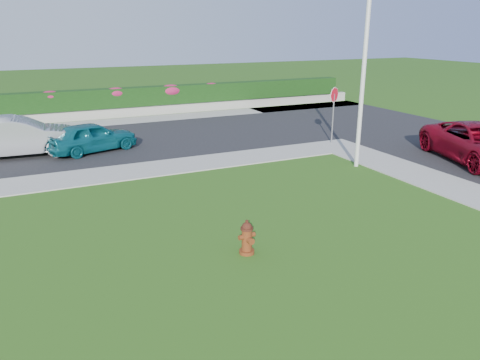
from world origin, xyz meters
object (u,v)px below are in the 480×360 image
sedan_silver (18,137)px  suv_red (480,143)px  utility_pole (363,80)px  stop_sign (334,102)px  sedan_teal (92,137)px  fire_hydrant (247,238)px

sedan_silver → suv_red: bearing=-114.6°
utility_pole → stop_sign: 3.98m
sedan_teal → utility_pole: 11.23m
sedan_silver → stop_sign: stop_sign is taller
sedan_silver → utility_pole: (11.65, -7.00, 2.42)m
sedan_teal → utility_pole: size_ratio=0.57×
suv_red → sedan_teal: bearing=166.1°
utility_pole → suv_red: bearing=-20.1°
sedan_teal → stop_sign: (10.17, -2.98, 1.23)m
suv_red → sedan_silver: sedan_silver is taller
utility_pole → stop_sign: (1.36, 3.49, -1.36)m
sedan_teal → sedan_silver: (-2.84, 0.54, 0.17)m
fire_hydrant → sedan_silver: (-4.63, 11.81, 0.45)m
sedan_silver → stop_sign: bearing=-101.6°
utility_pole → sedan_silver: bearing=149.0°
suv_red → stop_sign: bearing=139.4°
fire_hydrant → utility_pole: utility_pole is taller
fire_hydrant → utility_pole: bearing=28.0°
suv_red → utility_pole: utility_pole is taller
sedan_teal → stop_sign: stop_sign is taller
suv_red → sedan_silver: bearing=169.3°
fire_hydrant → stop_sign: 11.88m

